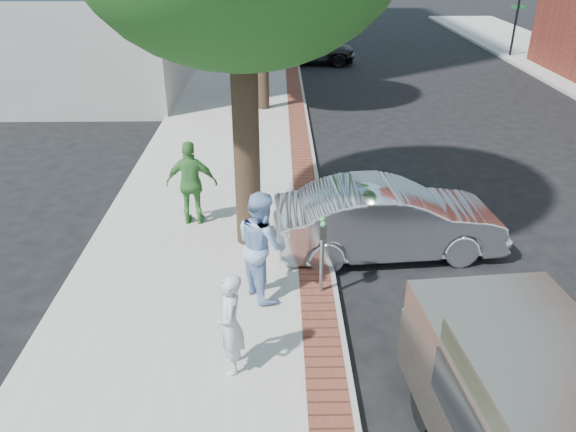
{
  "coord_description": "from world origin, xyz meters",
  "views": [
    {
      "loc": [
        0.03,
        -8.56,
        5.98
      ],
      "look_at": [
        0.2,
        0.92,
        1.2
      ],
      "focal_mm": 35.0,
      "sensor_mm": 36.0,
      "label": 1
    }
  ],
  "objects_px": {
    "person_officer": "(261,245)",
    "bg_car": "(309,48)",
    "person_gray": "(231,325)",
    "sedan_silver": "(389,219)",
    "parking_meter": "(322,241)",
    "person_green": "(192,183)"
  },
  "relations": [
    {
      "from": "person_gray",
      "to": "person_green",
      "type": "distance_m",
      "value": 4.94
    },
    {
      "from": "person_gray",
      "to": "person_officer",
      "type": "relative_size",
      "value": 0.81
    },
    {
      "from": "person_gray",
      "to": "bg_car",
      "type": "height_order",
      "value": "person_gray"
    },
    {
      "from": "person_gray",
      "to": "person_green",
      "type": "relative_size",
      "value": 0.84
    },
    {
      "from": "parking_meter",
      "to": "sedan_silver",
      "type": "height_order",
      "value": "parking_meter"
    },
    {
      "from": "parking_meter",
      "to": "bg_car",
      "type": "relative_size",
      "value": 0.31
    },
    {
      "from": "parking_meter",
      "to": "person_officer",
      "type": "relative_size",
      "value": 0.74
    },
    {
      "from": "sedan_silver",
      "to": "bg_car",
      "type": "xyz_separation_m",
      "value": [
        -0.67,
        19.07,
        0.04
      ]
    },
    {
      "from": "person_green",
      "to": "sedan_silver",
      "type": "xyz_separation_m",
      "value": [
        4.14,
        -1.14,
        -0.34
      ]
    },
    {
      "from": "person_green",
      "to": "bg_car",
      "type": "height_order",
      "value": "person_green"
    },
    {
      "from": "person_officer",
      "to": "bg_car",
      "type": "distance_m",
      "value": 20.84
    },
    {
      "from": "sedan_silver",
      "to": "bg_car",
      "type": "height_order",
      "value": "bg_car"
    },
    {
      "from": "person_officer",
      "to": "bg_car",
      "type": "bearing_deg",
      "value": -32.99
    },
    {
      "from": "parking_meter",
      "to": "sedan_silver",
      "type": "xyz_separation_m",
      "value": [
        1.49,
        1.65,
        -0.44
      ]
    },
    {
      "from": "person_gray",
      "to": "sedan_silver",
      "type": "relative_size",
      "value": 0.35
    },
    {
      "from": "parking_meter",
      "to": "person_green",
      "type": "bearing_deg",
      "value": 133.58
    },
    {
      "from": "person_officer",
      "to": "person_gray",
      "type": "bearing_deg",
      "value": 140.73
    },
    {
      "from": "parking_meter",
      "to": "sedan_silver",
      "type": "relative_size",
      "value": 0.32
    },
    {
      "from": "person_officer",
      "to": "sedan_silver",
      "type": "relative_size",
      "value": 0.43
    },
    {
      "from": "person_gray",
      "to": "person_green",
      "type": "bearing_deg",
      "value": -170.77
    },
    {
      "from": "sedan_silver",
      "to": "bg_car",
      "type": "bearing_deg",
      "value": -2.98
    },
    {
      "from": "parking_meter",
      "to": "person_officer",
      "type": "height_order",
      "value": "person_officer"
    }
  ]
}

